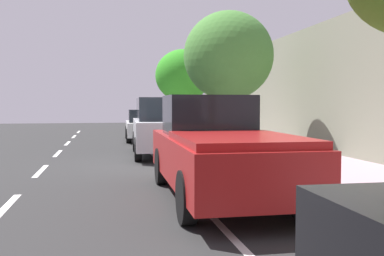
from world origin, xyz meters
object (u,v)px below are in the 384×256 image
bicycle_at_curb (194,151)px  cyclist_with_backpack (205,129)px  parked_sedan_white_far (145,125)px  street_tree_corner (183,76)px  fire_hydrant (250,153)px  parked_pickup_red_second (218,150)px  parked_suv_silver_mid (162,126)px  street_tree_far_end (228,57)px

bicycle_at_curb → cyclist_with_backpack: size_ratio=0.89×
parked_sedan_white_far → street_tree_corner: street_tree_corner is taller
street_tree_corner → fire_hydrant: size_ratio=5.68×
parked_sedan_white_far → bicycle_at_curb: (0.73, -8.43, -0.39)m
bicycle_at_curb → street_tree_corner: 12.15m
parked_pickup_red_second → parked_suv_silver_mid: size_ratio=1.11×
cyclist_with_backpack → street_tree_far_end: bearing=61.6°
street_tree_corner → fire_hydrant: street_tree_corner is taller
parked_pickup_red_second → parked_sedan_white_far: 13.31m
parked_suv_silver_mid → fire_hydrant: (1.60, -4.61, -0.46)m
parked_pickup_red_second → street_tree_corner: street_tree_corner is taller
parked_pickup_red_second → cyclist_with_backpack: size_ratio=3.12×
bicycle_at_curb → fire_hydrant: size_ratio=1.81×
parked_suv_silver_mid → bicycle_at_curb: 2.26m
fire_hydrant → parked_pickup_red_second: bearing=-122.1°
street_tree_far_end → bicycle_at_curb: bearing=-126.4°
street_tree_far_end → fire_hydrant: 5.83m
parked_sedan_white_far → cyclist_with_backpack: cyclist_with_backpack is taller
parked_pickup_red_second → fire_hydrant: 2.75m
cyclist_with_backpack → fire_hydrant: (0.67, -2.11, -0.47)m
street_tree_far_end → parked_suv_silver_mid: bearing=-171.7°
fire_hydrant → parked_suv_silver_mid: bearing=109.1°
parked_sedan_white_far → street_tree_far_end: (2.50, -6.03, 2.75)m
parked_suv_silver_mid → street_tree_corner: bearing=75.5°
parked_suv_silver_mid → cyclist_with_backpack: size_ratio=2.80×
parked_suv_silver_mid → cyclist_with_backpack: parked_suv_silver_mid is taller
parked_pickup_red_second → fire_hydrant: (1.45, 2.31, -0.33)m
street_tree_corner → fire_hydrant: bearing=-93.5°
cyclist_with_backpack → parked_suv_silver_mid: bearing=110.4°
parked_suv_silver_mid → parked_sedan_white_far: bearing=90.3°
parked_suv_silver_mid → parked_sedan_white_far: (-0.03, 6.39, -0.27)m
parked_pickup_red_second → street_tree_corner: size_ratio=1.12×
parked_sedan_white_far → cyclist_with_backpack: size_ratio=2.61×
street_tree_corner → street_tree_far_end: bearing=-90.0°
bicycle_at_curb → street_tree_corner: (1.77, 11.63, 3.03)m
parked_pickup_red_second → street_tree_corner: 16.86m
parked_pickup_red_second → parked_sedan_white_far: bearing=90.8°
street_tree_far_end → street_tree_corner: 9.24m
parked_pickup_red_second → street_tree_far_end: (2.32, 7.28, 2.60)m
cyclist_with_backpack → street_tree_far_end: street_tree_far_end is taller
street_tree_far_end → cyclist_with_backpack: bearing=-118.4°
parked_sedan_white_far → cyclist_with_backpack: bearing=-83.9°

